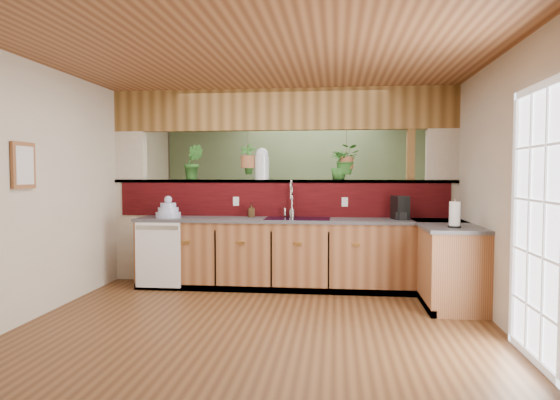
# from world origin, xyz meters

# --- Properties ---
(ground) EXTENTS (4.60, 7.00, 0.01)m
(ground) POSITION_xyz_m (0.00, 0.00, 0.00)
(ground) COLOR #58351B
(ground) RESTS_ON ground
(ceiling) EXTENTS (4.60, 7.00, 0.01)m
(ceiling) POSITION_xyz_m (0.00, 0.00, 2.60)
(ceiling) COLOR brown
(ceiling) RESTS_ON ground
(wall_back) EXTENTS (4.60, 0.02, 2.60)m
(wall_back) POSITION_xyz_m (0.00, 3.50, 1.30)
(wall_back) COLOR beige
(wall_back) RESTS_ON ground
(wall_front) EXTENTS (4.60, 0.02, 2.60)m
(wall_front) POSITION_xyz_m (0.00, -3.50, 1.30)
(wall_front) COLOR beige
(wall_front) RESTS_ON ground
(wall_left) EXTENTS (0.02, 7.00, 2.60)m
(wall_left) POSITION_xyz_m (-2.30, 0.00, 1.30)
(wall_left) COLOR beige
(wall_left) RESTS_ON ground
(wall_right) EXTENTS (0.02, 7.00, 2.60)m
(wall_right) POSITION_xyz_m (2.30, 0.00, 1.30)
(wall_right) COLOR beige
(wall_right) RESTS_ON ground
(pass_through_partition) EXTENTS (4.60, 0.21, 2.60)m
(pass_through_partition) POSITION_xyz_m (0.03, 1.35, 1.19)
(pass_through_partition) COLOR beige
(pass_through_partition) RESTS_ON ground
(pass_through_ledge) EXTENTS (4.60, 0.21, 0.04)m
(pass_through_ledge) POSITION_xyz_m (0.00, 1.35, 1.37)
(pass_through_ledge) COLOR brown
(pass_through_ledge) RESTS_ON ground
(header_beam) EXTENTS (4.60, 0.15, 0.55)m
(header_beam) POSITION_xyz_m (0.00, 1.35, 2.33)
(header_beam) COLOR brown
(header_beam) RESTS_ON ground
(sage_backwall) EXTENTS (4.55, 0.02, 2.55)m
(sage_backwall) POSITION_xyz_m (0.00, 3.48, 1.30)
(sage_backwall) COLOR #5F734F
(sage_backwall) RESTS_ON ground
(countertop) EXTENTS (4.14, 1.52, 0.90)m
(countertop) POSITION_xyz_m (0.84, 0.87, 0.45)
(countertop) COLOR brown
(countertop) RESTS_ON ground
(dishwasher) EXTENTS (0.58, 0.03, 0.82)m
(dishwasher) POSITION_xyz_m (-1.48, 0.66, 0.46)
(dishwasher) COLOR white
(dishwasher) RESTS_ON ground
(navy_sink) EXTENTS (0.82, 0.50, 0.18)m
(navy_sink) POSITION_xyz_m (0.25, 0.98, 0.82)
(navy_sink) COLOR black
(navy_sink) RESTS_ON countertop
(french_door) EXTENTS (0.06, 1.02, 2.16)m
(french_door) POSITION_xyz_m (2.27, -1.30, 1.05)
(french_door) COLOR white
(french_door) RESTS_ON ground
(framed_print) EXTENTS (0.04, 0.35, 0.45)m
(framed_print) POSITION_xyz_m (-2.27, -0.80, 1.55)
(framed_print) COLOR brown
(framed_print) RESTS_ON wall_left
(faucet) EXTENTS (0.21, 0.21, 0.49)m
(faucet) POSITION_xyz_m (0.16, 1.13, 1.16)
(faucet) COLOR #B7B7B2
(faucet) RESTS_ON countertop
(dish_stack) EXTENTS (0.32, 0.32, 0.28)m
(dish_stack) POSITION_xyz_m (-1.43, 0.94, 0.99)
(dish_stack) COLOR #A9B5DB
(dish_stack) RESTS_ON countertop
(soap_dispenser) EXTENTS (0.10, 0.10, 0.18)m
(soap_dispenser) POSITION_xyz_m (-0.37, 1.13, 0.99)
(soap_dispenser) COLOR #3C2916
(soap_dispenser) RESTS_ON countertop
(coffee_maker) EXTENTS (0.16, 0.26, 0.29)m
(coffee_maker) POSITION_xyz_m (1.53, 0.99, 1.04)
(coffee_maker) COLOR black
(coffee_maker) RESTS_ON countertop
(paper_towel) EXTENTS (0.14, 0.14, 0.29)m
(paper_towel) POSITION_xyz_m (1.98, 0.11, 1.03)
(paper_towel) COLOR black
(paper_towel) RESTS_ON countertop
(glass_jar) EXTENTS (0.19, 0.19, 0.43)m
(glass_jar) POSITION_xyz_m (-0.26, 1.35, 1.60)
(glass_jar) COLOR silver
(glass_jar) RESTS_ON pass_through_ledge
(ledge_plant_left) EXTENTS (0.29, 0.25, 0.47)m
(ledge_plant_left) POSITION_xyz_m (-1.21, 1.35, 1.63)
(ledge_plant_left) COLOR #2A6222
(ledge_plant_left) RESTS_ON pass_through_ledge
(ledge_plant_right) EXTENTS (0.24, 0.24, 0.39)m
(ledge_plant_right) POSITION_xyz_m (0.77, 1.35, 1.59)
(ledge_plant_right) COLOR #2A6222
(ledge_plant_right) RESTS_ON pass_through_ledge
(hanging_plant_a) EXTENTS (0.24, 0.20, 0.55)m
(hanging_plant_a) POSITION_xyz_m (-0.45, 1.35, 1.80)
(hanging_plant_a) COLOR brown
(hanging_plant_a) RESTS_ON header_beam
(hanging_plant_b) EXTENTS (0.40, 0.36, 0.51)m
(hanging_plant_b) POSITION_xyz_m (0.87, 1.35, 1.82)
(hanging_plant_b) COLOR brown
(hanging_plant_b) RESTS_ON header_beam
(shelving_console) EXTENTS (1.49, 0.56, 0.97)m
(shelving_console) POSITION_xyz_m (-0.88, 3.25, 0.50)
(shelving_console) COLOR black
(shelving_console) RESTS_ON ground
(shelf_plant_a) EXTENTS (0.21, 0.15, 0.38)m
(shelf_plant_a) POSITION_xyz_m (-1.28, 3.25, 1.18)
(shelf_plant_a) COLOR #2A6222
(shelf_plant_a) RESTS_ON shelving_console
(shelf_plant_b) EXTENTS (0.30, 0.30, 0.49)m
(shelf_plant_b) POSITION_xyz_m (-0.54, 3.25, 1.23)
(shelf_plant_b) COLOR #2A6222
(shelf_plant_b) RESTS_ON shelving_console
(floor_plant) EXTENTS (0.64, 0.56, 0.71)m
(floor_plant) POSITION_xyz_m (1.22, 2.53, 0.36)
(floor_plant) COLOR #2A6222
(floor_plant) RESTS_ON ground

